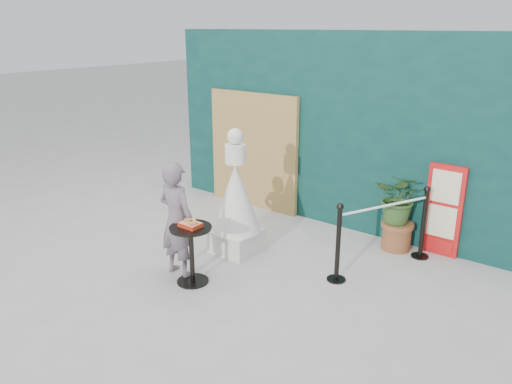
% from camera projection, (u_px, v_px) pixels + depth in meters
% --- Properties ---
extents(ground, '(60.00, 60.00, 0.00)m').
position_uv_depth(ground, '(195.00, 297.00, 5.93)').
color(ground, '#ADAAA5').
rests_on(ground, ground).
extents(back_wall, '(6.00, 0.30, 3.00)m').
position_uv_depth(back_wall, '(332.00, 130.00, 7.81)').
color(back_wall, '#0A2F2D').
rests_on(back_wall, ground).
extents(bamboo_fence, '(1.80, 0.08, 2.00)m').
position_uv_depth(bamboo_fence, '(253.00, 151.00, 8.62)').
color(bamboo_fence, tan).
rests_on(bamboo_fence, ground).
extents(woman, '(0.55, 0.36, 1.50)m').
position_uv_depth(woman, '(177.00, 220.00, 6.26)').
color(woman, slate).
rests_on(woman, ground).
extents(menu_board, '(0.50, 0.07, 1.30)m').
position_uv_depth(menu_board, '(443.00, 211.00, 6.84)').
color(menu_board, red).
rests_on(menu_board, ground).
extents(statue, '(0.69, 0.69, 1.78)m').
position_uv_depth(statue, '(236.00, 203.00, 6.91)').
color(statue, silver).
rests_on(statue, ground).
extents(cafe_table, '(0.52, 0.52, 0.75)m').
position_uv_depth(cafe_table, '(191.00, 246.00, 6.12)').
color(cafe_table, black).
rests_on(cafe_table, ground).
extents(food_basket, '(0.26, 0.19, 0.11)m').
position_uv_depth(food_basket, '(191.00, 224.00, 6.03)').
color(food_basket, red).
rests_on(food_basket, cafe_table).
extents(planter, '(0.68, 0.59, 1.15)m').
position_uv_depth(planter, '(399.00, 205.00, 7.00)').
color(planter, brown).
rests_on(planter, ground).
extents(stanchion_barrier, '(0.84, 1.54, 1.03)m').
position_uv_depth(stanchion_barrier, '(383.00, 234.00, 6.48)').
color(stanchion_barrier, black).
rests_on(stanchion_barrier, ground).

